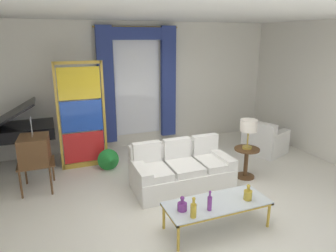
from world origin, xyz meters
The scene contains 18 objects.
ground_plane centered at (0.00, 0.00, 0.00)m, with size 16.00×16.00×0.00m, color silver.
wall_rear centered at (0.00, 3.06, 1.50)m, with size 8.00×0.12×3.00m, color white.
wall_right centered at (3.66, 0.60, 1.50)m, with size 0.12×7.00×3.00m, color white.
ceiling_slab centered at (0.00, 0.80, 3.02)m, with size 8.00×7.60×0.04m, color white.
curtained_window centered at (0.06, 2.89, 1.74)m, with size 2.00×0.17×2.70m.
couch_white_long centered at (0.12, 0.50, 0.30)m, with size 1.77×0.93×0.86m.
coffee_table centered at (0.07, -0.88, 0.38)m, with size 1.49×0.60×0.41m.
bottle_blue_decanter centered at (-0.13, -1.02, 0.52)m, with size 0.06×0.06×0.29m.
bottle_crystal_tall centered at (-0.47, -0.89, 0.48)m, with size 0.13×0.13×0.21m.
bottle_amber_squat centered at (-0.40, -1.09, 0.52)m, with size 0.08×0.08×0.29m.
bottle_ruby_flask centered at (0.52, -0.97, 0.49)m, with size 0.12×0.12×0.24m.
vintage_tv centered at (-2.30, 1.33, 0.73)m, with size 0.62×0.64×1.35m.
armchair_white centered at (2.62, 1.30, 0.29)m, with size 1.05×1.04×0.80m.
stained_glass_divider centered at (-1.39, 2.05, 1.06)m, with size 0.95×0.05×2.20m.
peacock_figurine centered at (-0.96, 1.63, 0.22)m, with size 0.44×0.60×0.50m.
round_side_table centered at (1.45, 0.37, 0.36)m, with size 0.48×0.48×0.59m.
table_lamp_brass centered at (1.45, 0.37, 1.03)m, with size 0.32×0.32×0.57m.
grand_piano centered at (-2.69, 2.61, 0.80)m, with size 1.50×1.10×1.40m.
Camera 1 is at (-1.98, -4.19, 2.64)m, focal length 32.81 mm.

